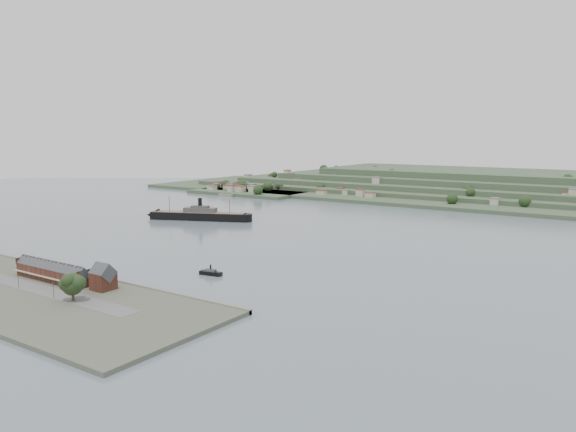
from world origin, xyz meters
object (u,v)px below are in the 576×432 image
Objects in this scene: gabled_building at (103,278)px; steamship at (196,215)px; terrace_row at (52,272)px; fig_tree at (72,284)px; tugboat at (211,273)px.

steamship is (-128.72, 202.81, -3.61)m from gabled_building.
fig_tree is (41.73, -16.70, 3.51)m from terrace_row.
steamship reaches higher than tugboat.
terrace_row is 4.06× the size of fig_tree.
tugboat is at bearing 70.93° from gabled_building.
steamship reaches higher than terrace_row.
terrace_row is 3.92× the size of tugboat.
fig_tree is (132.95, -223.53, 5.78)m from steamship.
fig_tree is (-15.83, -78.73, 8.84)m from tugboat.
steamship is at bearing 122.40° from gabled_building.
gabled_building is 240.24m from steamship.
steamship is 7.16× the size of fig_tree.
tugboat is (57.56, 62.03, -5.33)m from terrace_row.
fig_tree is at bearing -21.81° from terrace_row.
terrace_row is at bearing -66.20° from steamship.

